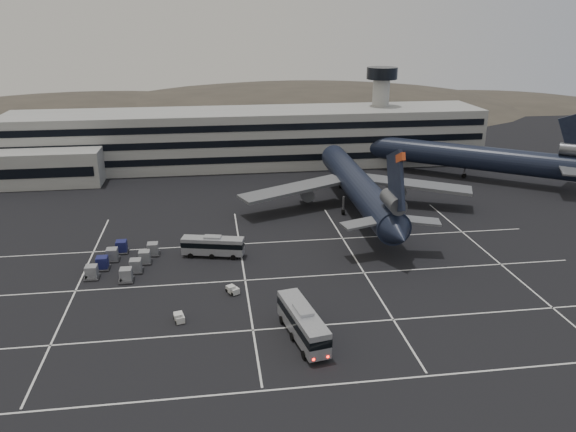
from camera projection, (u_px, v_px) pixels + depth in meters
The scene contains 11 objects.
ground at pixel (289, 290), 79.46m from camera, with size 260.00×260.00×0.00m, color black.
lane_markings at pixel (295, 287), 80.26m from camera, with size 90.00×55.62×0.01m.
terminal at pixel (238, 139), 143.01m from camera, with size 125.00×26.00×24.00m.
hills at pixel (274, 134), 244.31m from camera, with size 352.00×180.00×44.00m.
trijet_main at pixel (358, 186), 109.46m from camera, with size 47.45×57.54×18.08m.
trijet_far at pixel (470, 156), 131.84m from camera, with size 49.40×39.65×18.08m.
bus_near at pixel (303, 322), 66.84m from camera, with size 4.80×12.04×4.15m.
bus_far at pixel (213, 245), 89.95m from camera, with size 10.22×4.58×3.51m.
tug_a at pixel (179, 317), 71.19m from camera, with size 1.64×2.21×1.28m.
tug_b at pixel (233, 290), 78.40m from camera, with size 2.03×2.32×1.28m.
uld_cluster at pixel (124, 260), 86.78m from camera, with size 10.95×13.92×2.01m.
Camera 1 is at (-10.23, -70.48, 36.77)m, focal length 35.00 mm.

